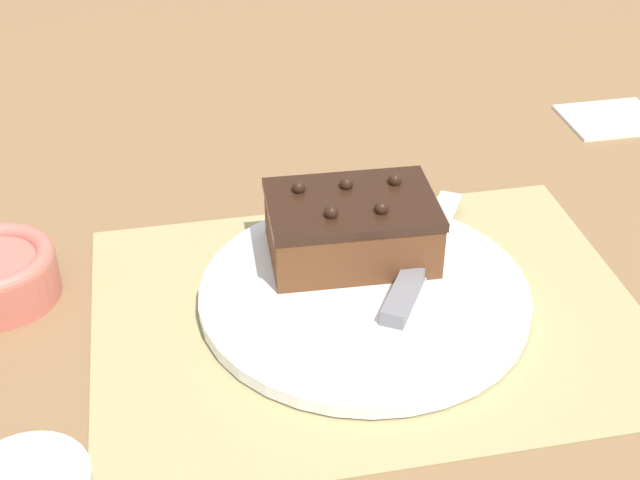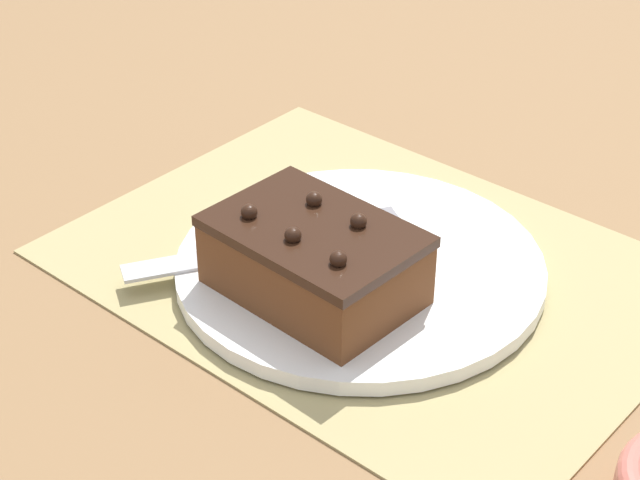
# 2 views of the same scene
# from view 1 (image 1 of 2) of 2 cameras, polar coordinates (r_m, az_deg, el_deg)

# --- Properties ---
(ground_plane) EXTENTS (3.00, 3.00, 0.00)m
(ground_plane) POSITION_cam_1_polar(r_m,az_deg,el_deg) (0.76, 3.11, -4.81)
(ground_plane) COLOR olive
(placemat_woven) EXTENTS (0.46, 0.34, 0.00)m
(placemat_woven) POSITION_cam_1_polar(r_m,az_deg,el_deg) (0.76, 3.11, -4.69)
(placemat_woven) COLOR tan
(placemat_woven) RESTS_ON ground_plane
(cake_plate) EXTENTS (0.28, 0.28, 0.01)m
(cake_plate) POSITION_cam_1_polar(r_m,az_deg,el_deg) (0.76, 3.21, -3.45)
(cake_plate) COLOR white
(cake_plate) RESTS_ON placemat_woven
(chocolate_cake) EXTENTS (0.15, 0.11, 0.07)m
(chocolate_cake) POSITION_cam_1_polar(r_m,az_deg,el_deg) (0.78, 1.99, 0.83)
(chocolate_cake) COLOR brown
(chocolate_cake) RESTS_ON cake_plate
(serving_knife) EXTENTS (0.13, 0.20, 0.01)m
(serving_knife) POSITION_cam_1_polar(r_m,az_deg,el_deg) (0.77, 6.05, -2.13)
(serving_knife) COLOR slate
(serving_knife) RESTS_ON cake_plate
(folded_napkin) EXTENTS (0.11, 0.09, 0.01)m
(folded_napkin) POSITION_cam_1_polar(r_m,az_deg,el_deg) (1.12, 18.15, 7.47)
(folded_napkin) COLOR white
(folded_napkin) RESTS_ON ground_plane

